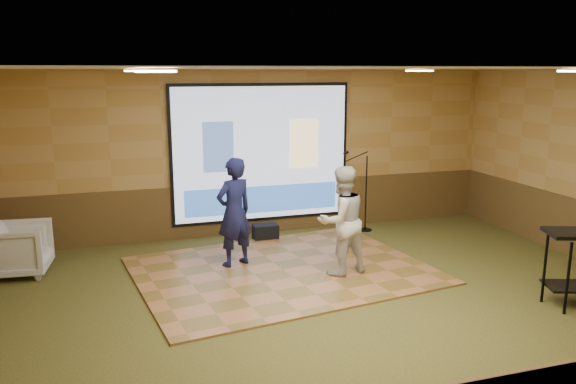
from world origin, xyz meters
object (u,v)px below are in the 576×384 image
object	(u,v)px
projector_screen	(262,155)
duffel_bag	(265,232)
player_right	(341,221)
mic_stand	(363,205)
banquet_chair	(19,249)
dance_floor	(283,270)
player_left	(234,212)

from	to	relation	value
projector_screen	duffel_bag	size ratio (longest dim) A/B	7.55
player_right	duffel_bag	size ratio (longest dim) A/B	3.65
player_right	projector_screen	bearing A→B (deg)	-90.09
player_right	mic_stand	world-z (taller)	player_right
mic_stand	duffel_bag	distance (m)	1.94
banquet_chair	duffel_bag	distance (m)	3.99
projector_screen	duffel_bag	distance (m)	1.41
player_right	duffel_bag	distance (m)	2.26
dance_floor	player_right	xyz separation A→B (m)	(0.77, -0.40, 0.82)
dance_floor	player_left	distance (m)	1.15
dance_floor	player_left	world-z (taller)	player_left
projector_screen	banquet_chair	distance (m)	4.28
dance_floor	banquet_chair	size ratio (longest dim) A/B	4.98
player_left	banquet_chair	world-z (taller)	player_left
player_left	duffel_bag	bearing A→B (deg)	-146.37
projector_screen	player_right	size ratio (longest dim) A/B	2.06
projector_screen	banquet_chair	size ratio (longest dim) A/B	3.90
projector_screen	duffel_bag	bearing A→B (deg)	-97.93
projector_screen	duffel_bag	xyz separation A→B (m)	(-0.06, -0.43, -1.34)
player_left	projector_screen	bearing A→B (deg)	-140.63
dance_floor	banquet_chair	world-z (taller)	banquet_chair
dance_floor	duffel_bag	size ratio (longest dim) A/B	9.65
mic_stand	duffel_bag	xyz separation A→B (m)	(-1.90, 0.00, -0.36)
projector_screen	player_right	xyz separation A→B (m)	(0.54, -2.50, -0.64)
duffel_bag	mic_stand	bearing A→B (deg)	-0.11
banquet_chair	duffel_bag	world-z (taller)	banquet_chair
player_left	duffel_bag	distance (m)	1.66
mic_stand	banquet_chair	distance (m)	5.88
player_right	banquet_chair	bearing A→B (deg)	-29.94
dance_floor	banquet_chair	xyz separation A→B (m)	(-3.76, 1.05, 0.37)
projector_screen	mic_stand	size ratio (longest dim) A/B	2.15
player_right	mic_stand	distance (m)	2.46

